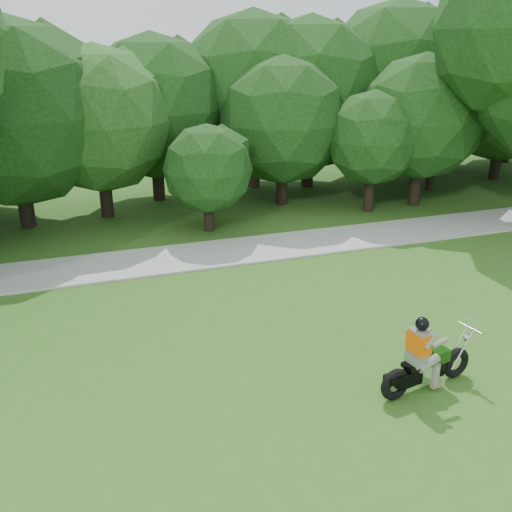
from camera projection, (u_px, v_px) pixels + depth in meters
ground at (406, 393)px, 10.38m from camera, size 100.00×100.00×0.00m
walkway at (261, 248)px, 17.44m from camera, size 60.00×2.20×0.06m
tree_line at (242, 102)px, 22.37m from camera, size 40.14×11.69×7.72m
chopper_motorcycle at (424, 363)px, 10.29m from camera, size 2.10×0.72×1.51m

